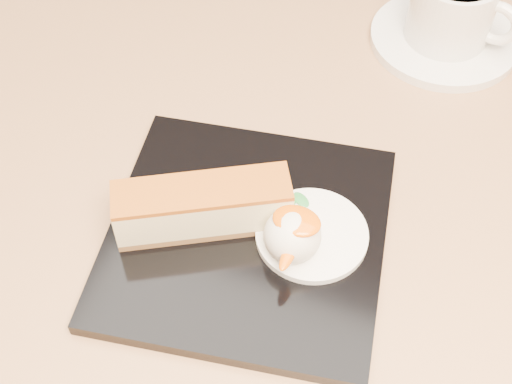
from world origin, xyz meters
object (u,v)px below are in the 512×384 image
at_px(ice_cream_scoop, 292,235).
at_px(saucer, 444,39).
at_px(table, 244,266).
at_px(dessert_plate, 247,236).
at_px(coffee_cup, 454,7).
at_px(cheesecake, 203,206).

distance_m(ice_cream_scoop, saucer, 0.31).
bearing_deg(ice_cream_scoop, table, 135.43).
bearing_deg(table, ice_cream_scoop, -44.57).
relative_size(dessert_plate, coffee_cup, 1.97).
bearing_deg(table, cheesecake, -92.51).
relative_size(ice_cream_scoop, coffee_cup, 0.40).
relative_size(table, coffee_cup, 7.17).
distance_m(dessert_plate, saucer, 0.32).
height_order(cheesecake, saucer, cheesecake).
bearing_deg(saucer, coffee_cup, -9.31).
bearing_deg(ice_cream_scoop, coffee_cup, 79.79).
height_order(cheesecake, coffee_cup, coffee_cup).
xyz_separation_m(dessert_plate, cheesecake, (-0.04, -0.01, 0.03)).
height_order(cheesecake, ice_cream_scoop, same).
bearing_deg(saucer, table, -117.82).
height_order(dessert_plate, saucer, dessert_plate).
height_order(table, ice_cream_scoop, ice_cream_scoop).
xyz_separation_m(ice_cream_scoop, saucer, (0.05, 0.31, -0.03)).
bearing_deg(saucer, cheesecake, -112.61).
relative_size(dessert_plate, ice_cream_scoop, 4.93).
relative_size(dessert_plate, cheesecake, 1.59).
distance_m(ice_cream_scoop, coffee_cup, 0.31).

